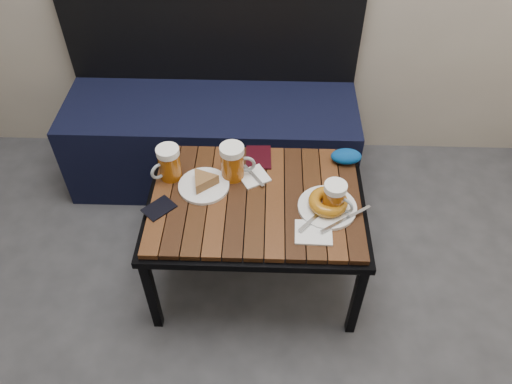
{
  "coord_description": "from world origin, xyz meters",
  "views": [
    {
      "loc": [
        0.07,
        -0.2,
        1.85
      ],
      "look_at": [
        0.03,
        1.12,
        0.5
      ],
      "focal_mm": 35.0,
      "sensor_mm": 36.0,
      "label": 1
    }
  ],
  "objects_px": {
    "bench": "(213,131)",
    "passport_navy": "(159,208)",
    "plate_pie": "(204,183)",
    "plate_bagel": "(328,204)",
    "knit_pouch": "(346,156)",
    "beer_mug_left": "(169,163)",
    "passport_burgundy": "(259,157)",
    "beer_mug_centre": "(233,162)",
    "beer_mug_right": "(335,198)",
    "cafe_table": "(256,205)"
  },
  "relations": [
    {
      "from": "beer_mug_left",
      "to": "plate_pie",
      "type": "height_order",
      "value": "beer_mug_left"
    },
    {
      "from": "beer_mug_right",
      "to": "passport_burgundy",
      "type": "height_order",
      "value": "beer_mug_right"
    },
    {
      "from": "passport_burgundy",
      "to": "plate_pie",
      "type": "bearing_deg",
      "value": -141.69
    },
    {
      "from": "beer_mug_right",
      "to": "passport_burgundy",
      "type": "distance_m",
      "value": 0.41
    },
    {
      "from": "beer_mug_right",
      "to": "beer_mug_left",
      "type": "bearing_deg",
      "value": -161.2
    },
    {
      "from": "beer_mug_left",
      "to": "passport_burgundy",
      "type": "bearing_deg",
      "value": 157.67
    },
    {
      "from": "bench",
      "to": "beer_mug_right",
      "type": "bearing_deg",
      "value": -53.3
    },
    {
      "from": "cafe_table",
      "to": "knit_pouch",
      "type": "height_order",
      "value": "knit_pouch"
    },
    {
      "from": "plate_pie",
      "to": "beer_mug_centre",
      "type": "bearing_deg",
      "value": 29.96
    },
    {
      "from": "beer_mug_centre",
      "to": "passport_navy",
      "type": "height_order",
      "value": "beer_mug_centre"
    },
    {
      "from": "beer_mug_left",
      "to": "cafe_table",
      "type": "bearing_deg",
      "value": 121.55
    },
    {
      "from": "bench",
      "to": "passport_navy",
      "type": "xyz_separation_m",
      "value": [
        -0.12,
        -0.72,
        0.2
      ]
    },
    {
      "from": "bench",
      "to": "passport_burgundy",
      "type": "distance_m",
      "value": 0.53
    },
    {
      "from": "cafe_table",
      "to": "knit_pouch",
      "type": "relative_size",
      "value": 6.72
    },
    {
      "from": "plate_bagel",
      "to": "knit_pouch",
      "type": "relative_size",
      "value": 2.18
    },
    {
      "from": "bench",
      "to": "passport_navy",
      "type": "distance_m",
      "value": 0.75
    },
    {
      "from": "plate_bagel",
      "to": "passport_burgundy",
      "type": "relative_size",
      "value": 1.92
    },
    {
      "from": "bench",
      "to": "knit_pouch",
      "type": "height_order",
      "value": "bench"
    },
    {
      "from": "beer_mug_left",
      "to": "plate_bagel",
      "type": "relative_size",
      "value": 0.53
    },
    {
      "from": "beer_mug_left",
      "to": "passport_burgundy",
      "type": "relative_size",
      "value": 1.01
    },
    {
      "from": "bench",
      "to": "plate_bagel",
      "type": "relative_size",
      "value": 5.12
    },
    {
      "from": "beer_mug_left",
      "to": "beer_mug_centre",
      "type": "distance_m",
      "value": 0.25
    },
    {
      "from": "cafe_table",
      "to": "beer_mug_right",
      "type": "height_order",
      "value": "beer_mug_right"
    },
    {
      "from": "beer_mug_left",
      "to": "passport_navy",
      "type": "bearing_deg",
      "value": 42.12
    },
    {
      "from": "beer_mug_centre",
      "to": "beer_mug_left",
      "type": "bearing_deg",
      "value": 178.24
    },
    {
      "from": "cafe_table",
      "to": "beer_mug_left",
      "type": "height_order",
      "value": "beer_mug_left"
    },
    {
      "from": "beer_mug_right",
      "to": "plate_bagel",
      "type": "relative_size",
      "value": 0.49
    },
    {
      "from": "passport_navy",
      "to": "beer_mug_right",
      "type": "bearing_deg",
      "value": 44.91
    },
    {
      "from": "beer_mug_left",
      "to": "passport_navy",
      "type": "height_order",
      "value": "beer_mug_left"
    },
    {
      "from": "beer_mug_left",
      "to": "beer_mug_right",
      "type": "xyz_separation_m",
      "value": [
        0.63,
        -0.16,
        -0.01
      ]
    },
    {
      "from": "passport_navy",
      "to": "beer_mug_left",
      "type": "bearing_deg",
      "value": 127.85
    },
    {
      "from": "knit_pouch",
      "to": "plate_pie",
      "type": "bearing_deg",
      "value": -163.57
    },
    {
      "from": "passport_navy",
      "to": "beer_mug_centre",
      "type": "bearing_deg",
      "value": 78.43
    },
    {
      "from": "bench",
      "to": "beer_mug_right",
      "type": "relative_size",
      "value": 10.48
    },
    {
      "from": "plate_pie",
      "to": "knit_pouch",
      "type": "xyz_separation_m",
      "value": [
        0.56,
        0.17,
        0.01
      ]
    },
    {
      "from": "plate_pie",
      "to": "knit_pouch",
      "type": "relative_size",
      "value": 1.59
    },
    {
      "from": "passport_burgundy",
      "to": "plate_bagel",
      "type": "bearing_deg",
      "value": -48.22
    },
    {
      "from": "cafe_table",
      "to": "knit_pouch",
      "type": "distance_m",
      "value": 0.43
    },
    {
      "from": "plate_pie",
      "to": "passport_navy",
      "type": "bearing_deg",
      "value": -142.38
    },
    {
      "from": "beer_mug_left",
      "to": "knit_pouch",
      "type": "relative_size",
      "value": 1.15
    },
    {
      "from": "passport_burgundy",
      "to": "beer_mug_right",
      "type": "bearing_deg",
      "value": -46.92
    },
    {
      "from": "beer_mug_left",
      "to": "plate_bagel",
      "type": "height_order",
      "value": "beer_mug_left"
    },
    {
      "from": "bench",
      "to": "passport_navy",
      "type": "relative_size",
      "value": 12.43
    },
    {
      "from": "beer_mug_left",
      "to": "passport_burgundy",
      "type": "height_order",
      "value": "beer_mug_left"
    },
    {
      "from": "bench",
      "to": "plate_bagel",
      "type": "height_order",
      "value": "bench"
    },
    {
      "from": "knit_pouch",
      "to": "beer_mug_left",
      "type": "bearing_deg",
      "value": -170.85
    },
    {
      "from": "beer_mug_left",
      "to": "plate_pie",
      "type": "xyz_separation_m",
      "value": [
        0.14,
        -0.05,
        -0.05
      ]
    },
    {
      "from": "beer_mug_right",
      "to": "passport_navy",
      "type": "xyz_separation_m",
      "value": [
        -0.65,
        -0.01,
        -0.06
      ]
    },
    {
      "from": "beer_mug_left",
      "to": "beer_mug_right",
      "type": "bearing_deg",
      "value": 123.75
    },
    {
      "from": "beer_mug_right",
      "to": "passport_burgundy",
      "type": "xyz_separation_m",
      "value": [
        -0.28,
        0.28,
        -0.06
      ]
    }
  ]
}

